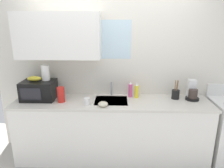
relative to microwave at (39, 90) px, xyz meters
The scene contains 13 objects.
kitchen_wall_assembly 0.99m from the microwave, 16.10° to the left, with size 3.53×0.42×2.50m.
counter_unit 1.20m from the microwave, ahead, with size 2.76×0.63×0.90m.
sink_faucet 1.05m from the microwave, 10.50° to the left, with size 0.03×0.03×0.21m, color #B2B5BA.
microwave is the anchor object (origin of this frame).
banana_bunch 0.18m from the microwave, behind, with size 0.20×0.11×0.07m, color gold.
paper_towel_roll 0.27m from the microwave, 27.17° to the left, with size 0.11×0.11×0.22m, color white.
coffee_maker 2.19m from the microwave, ahead, with size 0.19×0.21×0.28m.
dish_soap_bottle_pink 1.32m from the microwave, ahead, with size 0.06×0.06×0.23m.
dish_soap_bottle_yellow 1.41m from the microwave, ahead, with size 0.06×0.06×0.22m.
cereal_canister 0.36m from the microwave, 16.13° to the right, with size 0.10×0.10×0.21m, color red.
mug_white 0.74m from the microwave, 14.79° to the right, with size 0.08×0.08×0.10m, color white.
utensil_crock 1.96m from the microwave, ahead, with size 0.11×0.11×0.28m.
small_bowl 0.97m from the microwave, 14.90° to the right, with size 0.13×0.13×0.07m, color beige.
Camera 1 is at (0.08, -2.72, 1.96)m, focal length 33.12 mm.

